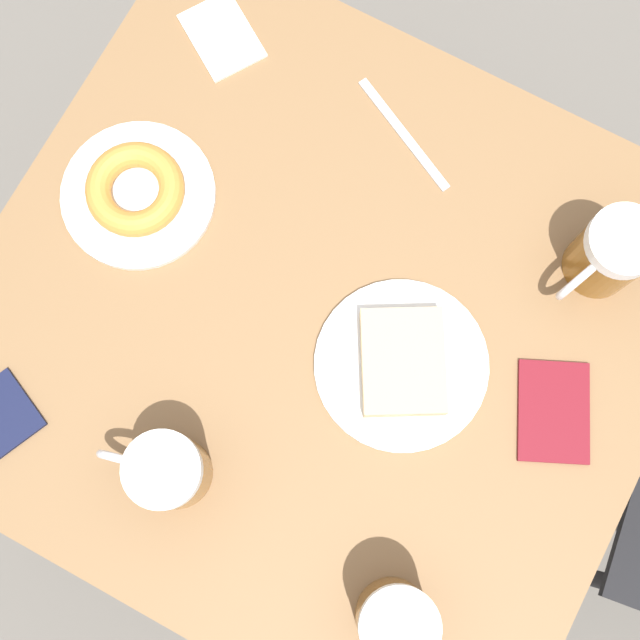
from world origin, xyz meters
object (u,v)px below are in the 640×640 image
at_px(plate_with_cake, 402,363).
at_px(plate_with_donut, 136,192).
at_px(napkin_folded, 222,36).
at_px(fork, 404,134).
at_px(beer_mug_right, 397,624).
at_px(beer_mug_left, 167,471).
at_px(beer_mug_center, 609,254).
at_px(passport_near_edge, 554,412).

xyz_separation_m(plate_with_cake, plate_with_donut, (-0.04, -0.40, 0.00)).
distance_m(plate_with_cake, napkin_folded, 0.51).
bearing_deg(fork, beer_mug_right, 25.83).
height_order(plate_with_donut, napkin_folded, plate_with_donut).
distance_m(plate_with_cake, beer_mug_left, 0.31).
xyz_separation_m(plate_with_donut, napkin_folded, (-0.25, -0.02, -0.01)).
bearing_deg(beer_mug_right, plate_with_donut, -120.30).
bearing_deg(napkin_folded, plate_with_donut, 3.70).
height_order(beer_mug_center, napkin_folded, beer_mug_center).
bearing_deg(plate_with_cake, beer_mug_center, 145.03).
xyz_separation_m(napkin_folded, passport_near_edge, (0.25, 0.61, 0.00)).
xyz_separation_m(napkin_folded, fork, (0.01, 0.28, -0.00)).
xyz_separation_m(plate_with_cake, napkin_folded, (-0.29, -0.42, -0.01)).
xyz_separation_m(fork, passport_near_edge, (0.24, 0.33, 0.00)).
bearing_deg(plate_with_donut, fork, 131.98).
distance_m(beer_mug_left, fork, 0.53).
relative_size(plate_with_donut, passport_near_edge, 1.33).
relative_size(plate_with_cake, fork, 1.26).
bearing_deg(beer_mug_center, beer_mug_left, -35.69).
distance_m(beer_mug_center, napkin_folded, 0.59).
distance_m(plate_with_cake, beer_mug_right, 0.31).
bearing_deg(beer_mug_center, fork, -98.88).
relative_size(plate_with_cake, beer_mug_left, 1.68).
distance_m(plate_with_donut, napkin_folded, 0.25).
xyz_separation_m(beer_mug_left, napkin_folded, (-0.54, -0.24, -0.06)).
xyz_separation_m(plate_with_donut, beer_mug_center, (-0.19, 0.57, 0.04)).
height_order(plate_with_cake, beer_mug_left, beer_mug_left).
bearing_deg(passport_near_edge, napkin_folded, -112.22).
xyz_separation_m(beer_mug_left, passport_near_edge, (-0.29, 0.38, -0.06)).
relative_size(beer_mug_left, beer_mug_center, 1.02).
bearing_deg(fork, plate_with_cake, 26.50).
bearing_deg(fork, plate_with_donut, -48.02).
bearing_deg(plate_with_cake, beer_mug_left, -36.35).
bearing_deg(napkin_folded, beer_mug_center, 84.38).
xyz_separation_m(beer_mug_left, fork, (-0.53, 0.05, -0.06)).
distance_m(plate_with_cake, beer_mug_center, 0.28).
height_order(beer_mug_left, fork, beer_mug_left).
relative_size(beer_mug_left, fork, 0.75).
height_order(beer_mug_center, passport_near_edge, beer_mug_center).
height_order(plate_with_cake, beer_mug_center, beer_mug_center).
height_order(beer_mug_left, napkin_folded, beer_mug_left).
bearing_deg(beer_mug_center, beer_mug_right, -3.61).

